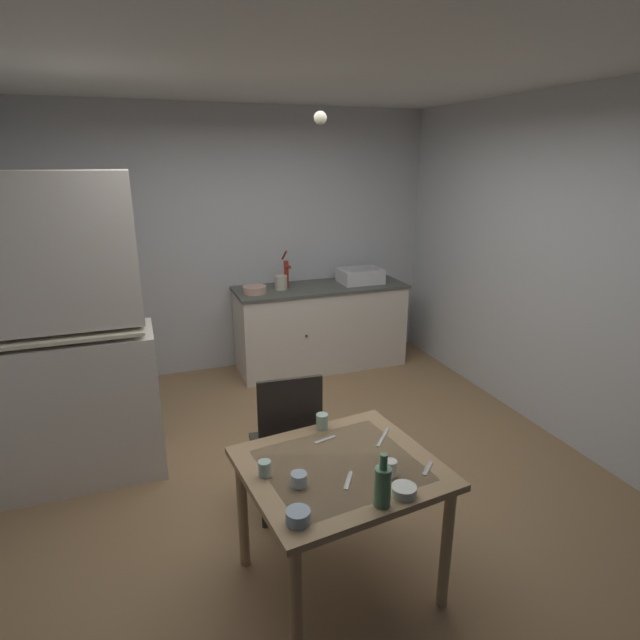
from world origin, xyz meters
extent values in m
plane|color=#93714C|center=(0.00, 0.00, 0.00)|extent=(5.38, 5.38, 0.00)
cube|color=silver|center=(0.00, 2.24, 1.34)|extent=(4.21, 0.10, 2.67)
cube|color=silver|center=(2.10, 0.00, 1.34)|extent=(0.10, 4.48, 2.67)
cube|color=silver|center=(0.00, 0.00, 2.72)|extent=(4.21, 4.48, 0.10)
cube|color=silver|center=(-1.49, 0.53, 0.53)|extent=(1.08, 0.51, 1.05)
cube|color=silver|center=(-1.49, 0.53, 1.62)|extent=(0.99, 0.43, 0.97)
cube|color=beige|center=(-1.49, 0.51, 1.09)|extent=(0.97, 0.46, 0.02)
cube|color=silver|center=(0.78, 1.87, 0.43)|extent=(1.77, 0.60, 0.86)
cube|color=#4C5049|center=(0.78, 1.87, 0.88)|extent=(1.80, 0.63, 0.03)
sphere|color=#2D2823|center=(0.51, 1.56, 0.47)|extent=(0.02, 0.02, 0.02)
cube|color=silver|center=(1.23, 1.87, 0.97)|extent=(0.44, 0.34, 0.15)
cube|color=black|center=(1.23, 1.87, 1.04)|extent=(0.38, 0.28, 0.01)
cylinder|color=maroon|center=(0.42, 1.92, 1.03)|extent=(0.05, 0.05, 0.28)
cylinder|color=maroon|center=(0.42, 1.85, 1.13)|extent=(0.03, 0.12, 0.03)
cylinder|color=#A42913|center=(0.42, 1.98, 1.22)|extent=(0.02, 0.16, 0.12)
cylinder|color=tan|center=(0.06, 1.82, 0.93)|extent=(0.24, 0.24, 0.07)
cylinder|color=beige|center=(0.35, 1.88, 0.96)|extent=(0.13, 0.13, 0.14)
cube|color=tan|center=(-0.17, -0.99, 0.71)|extent=(1.02, 0.93, 0.04)
cube|color=silver|center=(-0.17, -0.99, 0.73)|extent=(0.79, 0.72, 0.00)
cylinder|color=#A07C55|center=(-0.53, -1.39, 0.35)|extent=(0.06, 0.06, 0.69)
cylinder|color=tan|center=(0.28, -1.29, 0.35)|extent=(0.06, 0.06, 0.69)
cylinder|color=tan|center=(-0.61, -0.69, 0.35)|extent=(0.06, 0.06, 0.69)
cylinder|color=#A7805D|center=(0.19, -0.59, 0.35)|extent=(0.06, 0.06, 0.69)
cube|color=#2A2720|center=(-0.25, -0.28, 0.44)|extent=(0.43, 0.43, 0.03)
cube|color=#2A2521|center=(-0.26, -0.46, 0.72)|extent=(0.38, 0.05, 0.53)
cylinder|color=#2A2720|center=(-0.07, -0.12, 0.21)|extent=(0.04, 0.04, 0.42)
cylinder|color=#2A2720|center=(-0.41, -0.10, 0.21)|extent=(0.04, 0.04, 0.42)
cylinder|color=#2A2720|center=(-0.09, -0.46, 0.21)|extent=(0.04, 0.04, 0.42)
cylinder|color=#2A2720|center=(-0.43, -0.44, 0.21)|extent=(0.04, 0.04, 0.42)
cylinder|color=white|center=(0.01, -1.30, 0.75)|extent=(0.11, 0.11, 0.04)
cylinder|color=#9EB2C6|center=(-0.49, -1.32, 0.75)|extent=(0.10, 0.10, 0.06)
cylinder|color=white|center=(0.02, -1.15, 0.77)|extent=(0.06, 0.06, 0.08)
cylinder|color=#9EB2C6|center=(-0.41, -1.08, 0.76)|extent=(0.08, 0.08, 0.06)
cylinder|color=#ADD1C1|center=(-0.54, -0.95, 0.76)|extent=(0.06, 0.06, 0.08)
cylinder|color=#ADD1C1|center=(-0.13, -0.62, 0.77)|extent=(0.07, 0.07, 0.09)
cylinder|color=#4C7F56|center=(-0.11, -1.33, 0.82)|extent=(0.07, 0.07, 0.18)
cylinder|color=#4C7F56|center=(-0.11, -1.33, 0.94)|extent=(0.03, 0.03, 0.07)
cube|color=silver|center=(0.15, -0.83, 0.73)|extent=(0.15, 0.16, 0.00)
cube|color=beige|center=(-0.18, -1.12, 0.73)|extent=(0.09, 0.13, 0.00)
cube|color=beige|center=(0.22, -1.17, 0.73)|extent=(0.10, 0.10, 0.00)
cube|color=beige|center=(-0.16, -0.75, 0.73)|extent=(0.13, 0.05, 0.00)
sphere|color=#F9EFCC|center=(0.13, 0.10, 2.40)|extent=(0.08, 0.08, 0.08)
camera|label=1|loc=(-1.01, -3.00, 2.17)|focal=28.58mm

